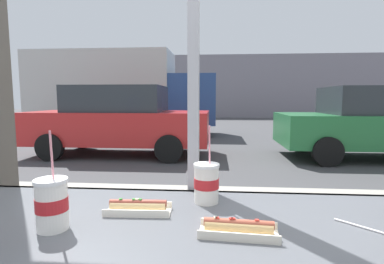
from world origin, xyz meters
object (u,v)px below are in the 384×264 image
object	(u,v)px
soda_cup_right	(206,182)
hotdog_tray_near	(238,228)
box_truck	(119,91)
parked_car_green	(371,123)
parked_car_red	(119,120)
hotdog_tray_far	(138,207)
soda_cup_left	(52,203)

from	to	relation	value
soda_cup_right	hotdog_tray_near	bearing A→B (deg)	-69.17
box_truck	parked_car_green	bearing A→B (deg)	-29.83
soda_cup_right	hotdog_tray_near	size ratio (longest dim) A/B	1.25
parked_car_red	parked_car_green	world-z (taller)	parked_car_red
soda_cup_right	box_truck	distance (m)	11.18
hotdog_tray_near	parked_car_green	bearing A→B (deg)	60.68
soda_cup_right	hotdog_tray_far	size ratio (longest dim) A/B	1.30
hotdog_tray_far	parked_car_red	world-z (taller)	parked_car_red
soda_cup_right	parked_car_green	size ratio (longest dim) A/B	0.08
soda_cup_left	hotdog_tray_near	bearing A→B (deg)	0.67
parked_car_green	box_truck	xyz separation A→B (m)	(-7.55, 4.33, 0.87)
parked_car_red	box_truck	bearing A→B (deg)	108.04
hotdog_tray_near	soda_cup_left	bearing A→B (deg)	-179.33
parked_car_red	box_truck	size ratio (longest dim) A/B	0.62
parked_car_red	soda_cup_left	bearing A→B (deg)	-73.45
soda_cup_left	parked_car_red	world-z (taller)	parked_car_red
parked_car_green	box_truck	world-z (taller)	box_truck
soda_cup_right	box_truck	xyz separation A→B (m)	(-3.82, 10.49, 0.65)
soda_cup_right	hotdog_tray_near	distance (m)	0.31
box_truck	hotdog_tray_far	bearing A→B (deg)	-71.44
parked_car_green	parked_car_red	bearing A→B (deg)	-180.00
parked_car_red	box_truck	world-z (taller)	box_truck
hotdog_tray_far	parked_car_red	size ratio (longest dim) A/B	0.05
parked_car_red	parked_car_green	xyz separation A→B (m)	(6.14, 0.00, -0.02)
soda_cup_right	parked_car_red	xyz separation A→B (m)	(-2.41, 6.16, -0.21)
parked_car_green	box_truck	size ratio (longest dim) A/B	0.57
soda_cup_right	parked_car_red	size ratio (longest dim) A/B	0.07
soda_cup_left	parked_car_green	bearing A→B (deg)	56.83
soda_cup_left	box_truck	size ratio (longest dim) A/B	0.04
soda_cup_left	hotdog_tray_far	world-z (taller)	soda_cup_left
hotdog_tray_far	box_truck	distance (m)	11.23
soda_cup_left	hotdog_tray_near	world-z (taller)	soda_cup_left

